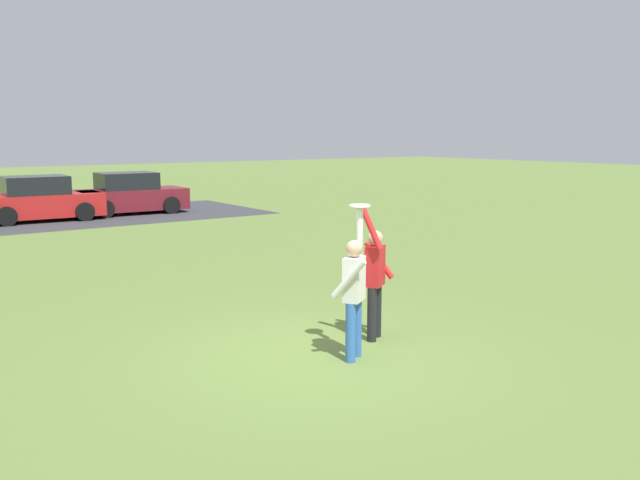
# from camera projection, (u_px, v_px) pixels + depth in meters

# --- Properties ---
(ground_plane) EXTENTS (120.00, 120.00, 0.00)m
(ground_plane) POSITION_uv_depth(u_px,v_px,m) (319.00, 355.00, 9.43)
(ground_plane) COLOR olive
(person_catcher) EXTENTS (0.58, 0.53, 2.08)m
(person_catcher) POSITION_uv_depth(u_px,v_px,m) (354.00, 289.00, 9.12)
(person_catcher) COLOR #3366B7
(person_catcher) RESTS_ON ground_plane
(person_defender) EXTENTS (0.65, 0.63, 2.04)m
(person_defender) POSITION_uv_depth(u_px,v_px,m) (375.00, 275.00, 10.04)
(person_defender) COLOR black
(person_defender) RESTS_ON ground_plane
(frisbee_disc) EXTENTS (0.29, 0.29, 0.02)m
(frisbee_disc) POSITION_uv_depth(u_px,v_px,m) (360.00, 206.00, 9.16)
(frisbee_disc) COLOR white
(frisbee_disc) RESTS_ON person_catcher
(parked_car_red) EXTENTS (4.18, 2.19, 1.59)m
(parked_car_red) POSITION_uv_depth(u_px,v_px,m) (40.00, 200.00, 23.89)
(parked_car_red) COLOR red
(parked_car_red) RESTS_ON ground_plane
(parked_car_maroon) EXTENTS (4.18, 2.19, 1.59)m
(parked_car_maroon) POSITION_uv_depth(u_px,v_px,m) (130.00, 195.00, 26.08)
(parked_car_maroon) COLOR maroon
(parked_car_maroon) RESTS_ON ground_plane
(parking_strip) EXTENTS (16.27, 6.40, 0.01)m
(parking_strip) POSITION_uv_depth(u_px,v_px,m) (41.00, 220.00, 24.12)
(parking_strip) COLOR #38383D
(parking_strip) RESTS_ON ground_plane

